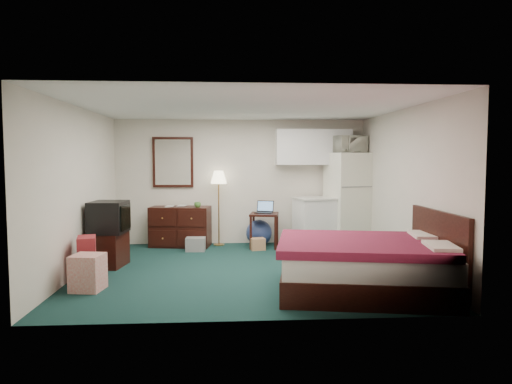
{
  "coord_description": "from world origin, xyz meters",
  "views": [
    {
      "loc": [
        -0.27,
        -6.97,
        1.72
      ],
      "look_at": [
        0.18,
        0.2,
        1.19
      ],
      "focal_mm": 32.0,
      "sensor_mm": 36.0,
      "label": 1
    }
  ],
  "objects": [
    {
      "name": "upper_cabinets",
      "position": [
        1.45,
        2.08,
        1.95
      ],
      "size": [
        1.5,
        0.35,
        0.7
      ],
      "primitive_type": null,
      "color": "white",
      "rests_on": "walls"
    },
    {
      "name": "microwave",
      "position": [
        2.12,
        1.87,
        2.04
      ],
      "size": [
        0.68,
        0.51,
        0.41
      ],
      "primitive_type": "imported",
      "rotation": [
        0.0,
        0.0,
        0.33
      ],
      "color": "white",
      "rests_on": "fridge"
    },
    {
      "name": "headboard",
      "position": [
        2.46,
        -1.3,
        0.55
      ],
      "size": [
        0.06,
        1.56,
        1.0
      ],
      "primitive_type": null,
      "color": "black",
      "rests_on": "walls"
    },
    {
      "name": "suitcase",
      "position": [
        -2.25,
        -0.5,
        0.31
      ],
      "size": [
        0.33,
        0.44,
        0.63
      ],
      "primitive_type": null,
      "rotation": [
        0.0,
        0.0,
        0.26
      ],
      "color": "maroon",
      "rests_on": "floor"
    },
    {
      "name": "laptop",
      "position": [
        0.44,
        1.76,
        0.78
      ],
      "size": [
        0.4,
        0.36,
        0.23
      ],
      "primitive_type": null,
      "rotation": [
        0.0,
        0.0,
        -0.31
      ],
      "color": "black",
      "rests_on": "desk"
    },
    {
      "name": "retail_box",
      "position": [
        -2.1,
        -0.98,
        0.24
      ],
      "size": [
        0.43,
        0.43,
        0.47
      ],
      "primitive_type": null,
      "rotation": [
        0.0,
        0.0,
        -0.15
      ],
      "color": "beige",
      "rests_on": "floor"
    },
    {
      "name": "cardboard_box_a",
      "position": [
        0.3,
        1.53,
        0.11
      ],
      "size": [
        0.3,
        0.27,
        0.22
      ],
      "primitive_type": null,
      "rotation": [
        0.0,
        0.0,
        0.19
      ],
      "color": "#98663E",
      "rests_on": "floor"
    },
    {
      "name": "book_a",
      "position": [
        -1.48,
        1.98,
        0.89
      ],
      "size": [
        0.16,
        0.03,
        0.21
      ],
      "primitive_type": "imported",
      "rotation": [
        0.0,
        0.0,
        -0.06
      ],
      "color": "#98663E",
      "rests_on": "dresser"
    },
    {
      "name": "floor_lamp",
      "position": [
        -0.44,
        2.05,
        0.74
      ],
      "size": [
        0.38,
        0.38,
        1.48
      ],
      "primitive_type": null,
      "rotation": [
        0.0,
        0.0,
        0.19
      ],
      "color": "#C98F45",
      "rests_on": "floor"
    },
    {
      "name": "book_b",
      "position": [
        -1.25,
        2.05,
        0.89
      ],
      "size": [
        0.16,
        0.05,
        0.21
      ],
      "primitive_type": "imported",
      "rotation": [
        0.0,
        0.0,
        -0.19
      ],
      "color": "#98663E",
      "rests_on": "dresser"
    },
    {
      "name": "desk",
      "position": [
        0.44,
        1.74,
        0.33
      ],
      "size": [
        0.61,
        0.61,
        0.67
      ],
      "primitive_type": null,
      "rotation": [
        0.0,
        0.0,
        -0.17
      ],
      "color": "black",
      "rests_on": "floor"
    },
    {
      "name": "fridge",
      "position": [
        2.13,
        1.88,
        0.92
      ],
      "size": [
        0.91,
        0.91,
        1.84
      ],
      "primitive_type": null,
      "rotation": [
        0.0,
        0.0,
        0.24
      ],
      "color": "white",
      "rests_on": "floor"
    },
    {
      "name": "cardboard_box_b",
      "position": [
        0.86,
        1.25,
        0.11
      ],
      "size": [
        0.26,
        0.28,
        0.23
      ],
      "primitive_type": null,
      "rotation": [
        0.0,
        0.0,
        -0.33
      ],
      "color": "#98663E",
      "rests_on": "floor"
    },
    {
      "name": "dresser",
      "position": [
        -1.19,
        1.98,
        0.39
      ],
      "size": [
        1.21,
        0.69,
        0.78
      ],
      "primitive_type": null,
      "rotation": [
        0.0,
        0.0,
        -0.15
      ],
      "color": "black",
      "rests_on": "floor"
    },
    {
      "name": "mirror",
      "position": [
        -1.35,
        2.22,
        1.65
      ],
      "size": [
        0.8,
        0.06,
        1.0
      ],
      "primitive_type": null,
      "color": "white",
      "rests_on": "walls"
    },
    {
      "name": "kitchen_counter",
      "position": [
        1.51,
        1.8,
        0.47
      ],
      "size": [
        0.98,
        0.83,
        0.93
      ],
      "primitive_type": null,
      "rotation": [
        0.0,
        0.0,
        0.23
      ],
      "color": "white",
      "rests_on": "floor"
    },
    {
      "name": "mug",
      "position": [
        -0.85,
        1.81,
        0.85
      ],
      "size": [
        0.16,
        0.14,
        0.13
      ],
      "primitive_type": "imported",
      "rotation": [
        0.0,
        0.0,
        -0.34
      ],
      "color": "#477D32",
      "rests_on": "dresser"
    },
    {
      "name": "ceiling",
      "position": [
        0.0,
        0.0,
        2.5
      ],
      "size": [
        5.0,
        4.5,
        0.01
      ],
      "primitive_type": "cube",
      "color": "silver",
      "rests_on": "walls"
    },
    {
      "name": "tv_stand",
      "position": [
        -2.21,
        0.36,
        0.27
      ],
      "size": [
        0.63,
        0.67,
        0.55
      ],
      "primitive_type": null,
      "rotation": [
        0.0,
        0.0,
        -0.15
      ],
      "color": "black",
      "rests_on": "floor"
    },
    {
      "name": "exercise_ball",
      "position": [
        0.35,
        1.96,
        0.26
      ],
      "size": [
        0.53,
        0.53,
        0.51
      ],
      "primitive_type": "sphere",
      "rotation": [
        0.0,
        0.0,
        0.03
      ],
      "color": "navy",
      "rests_on": "floor"
    },
    {
      "name": "file_bin",
      "position": [
        -0.87,
        1.49,
        0.13
      ],
      "size": [
        0.37,
        0.28,
        0.25
      ],
      "primitive_type": null,
      "rotation": [
        0.0,
        0.0,
        -0.03
      ],
      "color": "gray",
      "rests_on": "floor"
    },
    {
      "name": "bed",
      "position": [
        1.48,
        -1.3,
        0.33
      ],
      "size": [
        2.33,
        1.96,
        0.67
      ],
      "primitive_type": null,
      "rotation": [
        0.0,
        0.0,
        -0.17
      ],
      "color": "#4D0F1F",
      "rests_on": "floor"
    },
    {
      "name": "floor",
      "position": [
        0.0,
        0.0,
        0.0
      ],
      "size": [
        5.0,
        4.5,
        0.01
      ],
      "primitive_type": "cube",
      "color": "black",
      "rests_on": "ground"
    },
    {
      "name": "walls",
      "position": [
        0.0,
        0.0,
        1.25
      ],
      "size": [
        5.01,
        4.51,
        2.5
      ],
      "color": "silver",
      "rests_on": "floor"
    },
    {
      "name": "crt_tv",
      "position": [
        -2.15,
        0.33,
        0.8
      ],
      "size": [
        0.59,
        0.63,
        0.5
      ],
      "primitive_type": null,
      "rotation": [
        0.0,
        0.0,
        -0.09
      ],
      "color": "black",
      "rests_on": "tv_stand"
    }
  ]
}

